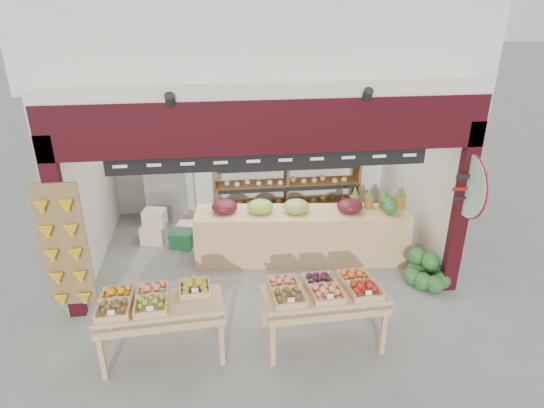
{
  "coord_description": "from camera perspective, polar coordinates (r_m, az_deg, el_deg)",
  "views": [
    {
      "loc": [
        -0.66,
        -6.95,
        4.33
      ],
      "look_at": [
        0.12,
        -0.2,
        1.18
      ],
      "focal_mm": 32.0,
      "sensor_mm": 36.0,
      "label": 1
    }
  ],
  "objects": [
    {
      "name": "mid_counter",
      "position": [
        8.12,
        3.43,
        -3.45
      ],
      "size": [
        3.56,
        1.05,
        1.1
      ],
      "color": "#D6B66D",
      "rests_on": "ground"
    },
    {
      "name": "ground",
      "position": [
        8.21,
        -1.03,
        -6.94
      ],
      "size": [
        60.0,
        60.0,
        0.0
      ],
      "primitive_type": "plane",
      "color": "slate",
      "rests_on": "ground"
    },
    {
      "name": "refrigerator",
      "position": [
        9.42,
        -12.05,
        3.59
      ],
      "size": [
        0.87,
        0.87,
        2.0
      ],
      "primitive_type": "cube",
      "rotation": [
        0.0,
        0.0,
        -0.13
      ],
      "color": "silver",
      "rests_on": "ground"
    },
    {
      "name": "back_shelving",
      "position": [
        9.26,
        1.73,
        4.5
      ],
      "size": [
        2.84,
        0.46,
        1.77
      ],
      "color": "brown",
      "rests_on": "ground"
    },
    {
      "name": "display_table_right",
      "position": [
        6.23,
        6.02,
        -10.15
      ],
      "size": [
        1.55,
        0.91,
        0.98
      ],
      "color": "#D6B66D",
      "rests_on": "ground"
    },
    {
      "name": "watermelon_pile",
      "position": [
        7.97,
        17.81,
        -7.66
      ],
      "size": [
        0.74,
        0.71,
        0.54
      ],
      "color": "#184A1C",
      "rests_on": "ground"
    },
    {
      "name": "banana_board",
      "position": [
        6.92,
        -23.25,
        -4.99
      ],
      "size": [
        0.6,
        0.15,
        1.8
      ],
      "color": "olive",
      "rests_on": "ground"
    },
    {
      "name": "gift_sign",
      "position": [
        7.21,
        22.17,
        1.99
      ],
      "size": [
        0.04,
        0.93,
        0.92
      ],
      "color": "#ADD9BF",
      "rests_on": "ground"
    },
    {
      "name": "display_table_left",
      "position": [
        6.21,
        -13.97,
        -11.12
      ],
      "size": [
        1.57,
        0.95,
        0.98
      ],
      "color": "#D6B66D",
      "rests_on": "ground"
    },
    {
      "name": "shop_structure",
      "position": [
        8.6,
        -2.39,
        22.13
      ],
      "size": [
        6.36,
        5.12,
        5.4
      ],
      "color": "silver",
      "rests_on": "ground"
    },
    {
      "name": "cardboard_stack",
      "position": [
        8.91,
        -12.2,
        -3.08
      ],
      "size": [
        1.04,
        0.75,
        0.65
      ],
      "color": "beige",
      "rests_on": "ground"
    }
  ]
}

